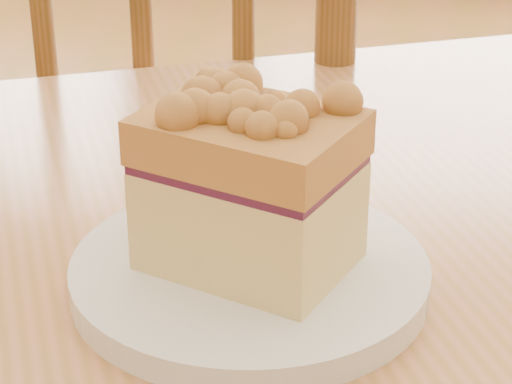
% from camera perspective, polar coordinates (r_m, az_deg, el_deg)
% --- Properties ---
extents(cafe_chair_main, '(0.45, 0.45, 1.00)m').
position_cam_1_polar(cafe_chair_main, '(1.21, -4.20, -0.64)').
color(cafe_chair_main, brown).
rests_on(cafe_chair_main, ground).
extents(plate, '(0.21, 0.21, 0.02)m').
position_cam_1_polar(plate, '(0.57, -0.37, -4.78)').
color(plate, white).
rests_on(plate, cafe_table_main).
extents(cake_slice, '(0.13, 0.12, 0.11)m').
position_cam_1_polar(cake_slice, '(0.55, -0.46, 0.93)').
color(cake_slice, tan).
rests_on(cake_slice, plate).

